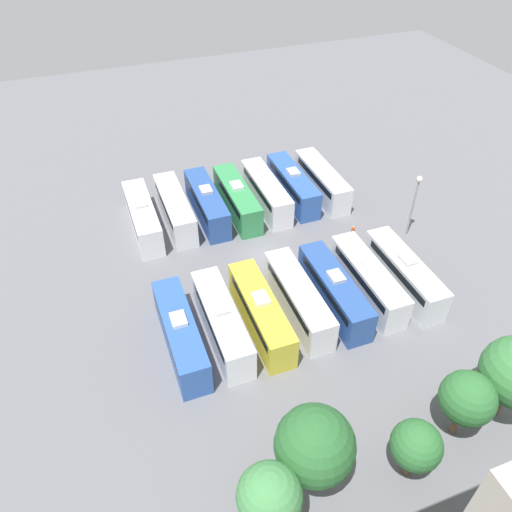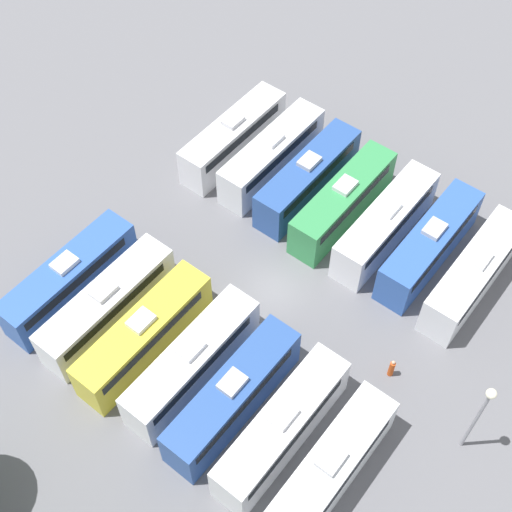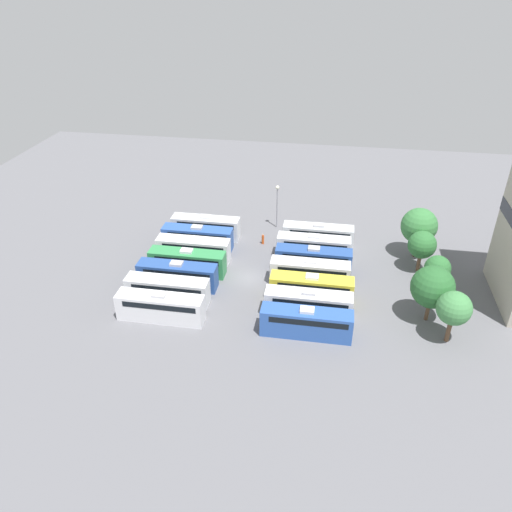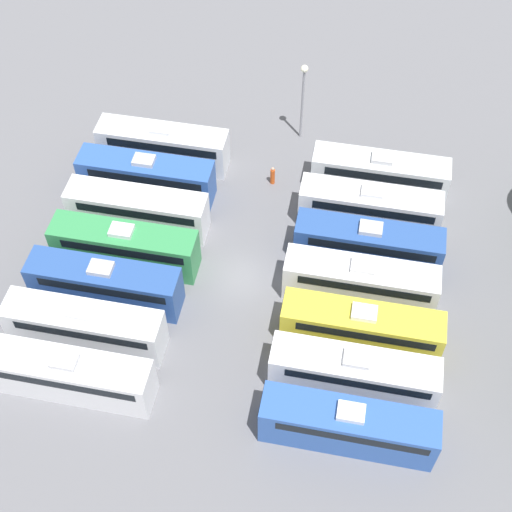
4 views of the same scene
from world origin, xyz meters
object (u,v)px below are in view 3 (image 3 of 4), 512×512
bus_3 (188,261)px  worker_person (263,239)px  bus_4 (178,274)px  bus_11 (312,288)px  bus_1 (198,237)px  bus_10 (310,272)px  bus_7 (318,235)px  bus_8 (314,246)px  tree_2 (437,269)px  bus_5 (168,289)px  bus_9 (314,259)px  tree_4 (454,309)px  bus_12 (309,304)px  tree_3 (433,287)px  bus_6 (161,307)px  light_pole (277,199)px  bus_0 (206,226)px  tree_0 (419,226)px  bus_2 (194,249)px  tree_1 (422,245)px  bus_13 (307,322)px

bus_3 → worker_person: (-9.83, 8.87, -1.04)m
bus_4 → bus_11: 17.46m
bus_3 → bus_4: bearing=-5.7°
bus_1 → bus_10: (6.91, 17.14, 0.00)m
bus_3 → bus_7: 20.12m
bus_8 → tree_2: (6.00, 15.96, 1.59)m
bus_5 → bus_7: same height
bus_9 → bus_10: (3.41, -0.21, 0.00)m
bus_9 → bus_11: (7.09, 0.23, 0.00)m
tree_4 → bus_12: bearing=-97.2°
bus_3 → tree_3: bearing=80.1°
bus_11 → bus_9: bearing=-178.1°
bus_10 → tree_4: bearing=60.5°
bus_3 → bus_6: size_ratio=1.00×
tree_2 → bus_11: bearing=-73.4°
bus_1 → worker_person: bus_1 is taller
bus_5 → light_pole: (-22.61, 10.74, 3.11)m
bus_0 → tree_4: bearing=59.2°
bus_12 → tree_0: 22.19m
bus_12 → bus_5: bearing=-90.4°
bus_1 → bus_2: same height
light_pole → bus_7: bearing=53.6°
bus_2 → bus_9: (0.08, 17.04, 0.00)m
tree_3 → tree_4: bearing=26.2°
bus_3 → bus_5: 6.96m
bus_0 → bus_5: same height
bus_10 → bus_7: bearing=177.7°
worker_person → bus_10: bearing=38.6°
bus_2 → bus_9: size_ratio=1.00×
bus_0 → bus_2: bearing=-0.0°
bus_0 → tree_0: (0.78, 31.26, 3.11)m
bus_5 → tree_4: 33.49m
bus_5 → bus_12: bearing=89.6°
tree_4 → tree_3: bearing=-153.8°
bus_8 → tree_1: bearing=85.4°
bus_4 → bus_13: bearing=67.5°
bus_13 → worker_person: size_ratio=6.23×
bus_4 → tree_2: tree_2 is taller
light_pole → bus_9: bearing=28.7°
bus_10 → worker_person: bus_10 is taller
worker_person → bus_13: bearing=21.8°
worker_person → light_pole: bearing=167.1°
bus_4 → bus_5: (3.54, -0.19, 0.00)m
bus_5 → bus_6: same height
bus_9 → worker_person: bearing=-128.4°
bus_12 → tree_2: (-8.05, 15.65, 1.59)m
bus_8 → bus_9: (3.52, 0.21, 0.00)m
bus_8 → worker_person: bearing=-110.0°
bus_0 → bus_3: size_ratio=1.00×
bus_3 → bus_6: bearing=-1.3°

